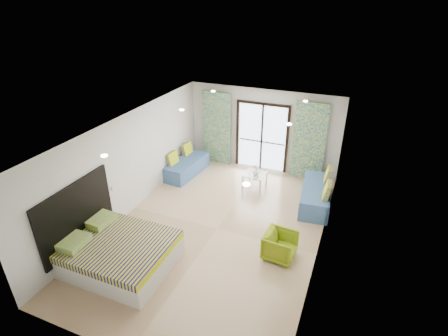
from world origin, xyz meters
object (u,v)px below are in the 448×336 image
at_px(bed, 118,253).
at_px(armchair, 280,244).
at_px(daybed_right, 316,195).
at_px(coffee_table, 255,175).
at_px(daybed_left, 187,166).

xyz_separation_m(bed, armchair, (3.20, 1.58, 0.02)).
distance_m(daybed_right, armchair, 2.57).
relative_size(daybed_right, coffee_table, 2.75).
xyz_separation_m(daybed_left, daybed_right, (4.23, -0.25, 0.03)).
bearing_deg(bed, daybed_right, 48.89).
relative_size(daybed_left, daybed_right, 0.90).
bearing_deg(bed, armchair, 26.26).
bearing_deg(coffee_table, daybed_right, -9.00).
bearing_deg(armchair, daybed_right, -4.73).
bearing_deg(daybed_right, daybed_left, 170.98).
distance_m(daybed_left, armchair, 4.74).
distance_m(daybed_left, coffee_table, 2.33).
height_order(daybed_left, coffee_table, daybed_left).
bearing_deg(daybed_left, bed, -76.30).
relative_size(coffee_table, armchair, 1.07).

